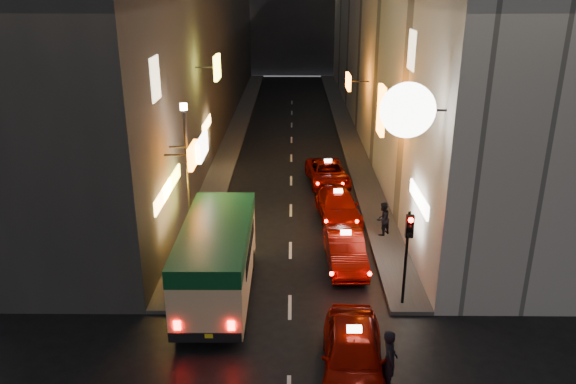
{
  "coord_description": "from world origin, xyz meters",
  "views": [
    {
      "loc": [
        0.08,
        -8.71,
        10.85
      ],
      "look_at": [
        -0.1,
        13.0,
        2.69
      ],
      "focal_mm": 35.0,
      "sensor_mm": 36.0,
      "label": 1
    }
  ],
  "objects_px": {
    "minibus": "(217,253)",
    "lamp_post": "(188,168)",
    "taxi_near": "(353,350)",
    "traffic_light": "(408,240)",
    "pedestrian_crossing": "(390,356)"
  },
  "relations": [
    {
      "from": "taxi_near",
      "to": "minibus",
      "type": "bearing_deg",
      "value": 135.63
    },
    {
      "from": "minibus",
      "to": "traffic_light",
      "type": "distance_m",
      "value": 6.69
    },
    {
      "from": "pedestrian_crossing",
      "to": "lamp_post",
      "type": "bearing_deg",
      "value": 39.51
    },
    {
      "from": "pedestrian_crossing",
      "to": "lamp_post",
      "type": "relative_size",
      "value": 0.34
    },
    {
      "from": "taxi_near",
      "to": "traffic_light",
      "type": "bearing_deg",
      "value": 59.58
    },
    {
      "from": "minibus",
      "to": "pedestrian_crossing",
      "type": "height_order",
      "value": "minibus"
    },
    {
      "from": "taxi_near",
      "to": "lamp_post",
      "type": "height_order",
      "value": "lamp_post"
    },
    {
      "from": "minibus",
      "to": "pedestrian_crossing",
      "type": "bearing_deg",
      "value": -41.73
    },
    {
      "from": "traffic_light",
      "to": "lamp_post",
      "type": "bearing_deg",
      "value": 151.09
    },
    {
      "from": "traffic_light",
      "to": "taxi_near",
      "type": "bearing_deg",
      "value": -120.42
    },
    {
      "from": "taxi_near",
      "to": "traffic_light",
      "type": "height_order",
      "value": "traffic_light"
    },
    {
      "from": "traffic_light",
      "to": "minibus",
      "type": "bearing_deg",
      "value": 174.01
    },
    {
      "from": "lamp_post",
      "to": "traffic_light",
      "type": "bearing_deg",
      "value": -28.91
    },
    {
      "from": "minibus",
      "to": "lamp_post",
      "type": "height_order",
      "value": "lamp_post"
    },
    {
      "from": "minibus",
      "to": "lamp_post",
      "type": "distance_m",
      "value": 4.58
    }
  ]
}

